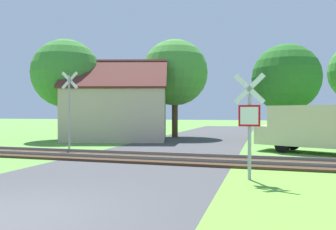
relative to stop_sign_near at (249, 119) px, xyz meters
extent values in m
plane|color=#5B933D|center=(-4.08, -4.72, -1.71)|extent=(160.00, 160.00, 0.00)
cube|color=#424244|center=(-4.08, -2.72, -1.71)|extent=(6.80, 80.00, 0.01)
cube|color=#422D1E|center=(-4.08, 3.08, -1.66)|extent=(60.00, 2.60, 0.10)
cube|color=slate|center=(-4.08, 3.80, -1.55)|extent=(60.00, 0.08, 0.12)
cube|color=slate|center=(-4.08, 2.36, -1.55)|extent=(60.00, 0.08, 0.12)
cylinder|color=#9E9EA5|center=(0.00, 0.03, -0.35)|extent=(0.10, 0.10, 2.72)
cube|color=red|center=(0.00, -0.03, 0.11)|extent=(0.60, 0.06, 0.60)
cube|color=white|center=(0.00, -0.06, 0.11)|extent=(0.49, 0.04, 0.49)
cube|color=white|center=(0.00, -0.03, 0.86)|extent=(0.88, 0.07, 0.88)
cube|color=white|center=(0.00, -0.03, 0.86)|extent=(0.88, 0.07, 0.88)
cylinder|color=#9E9EA5|center=(-8.87, 4.70, 0.17)|extent=(0.09, 0.09, 3.76)
cube|color=white|center=(-8.87, 4.76, 1.80)|extent=(0.88, 0.11, 0.88)
cube|color=white|center=(-8.87, 4.76, 1.80)|extent=(0.88, 0.11, 0.88)
cube|color=#C6B293|center=(-9.49, 11.73, 0.08)|extent=(7.85, 7.09, 3.57)
cube|color=#562823|center=(-9.13, 10.39, 2.82)|extent=(7.54, 4.86, 2.24)
cube|color=#562823|center=(-9.86, 13.06, 2.82)|extent=(7.54, 4.86, 2.24)
cube|color=brown|center=(-7.73, 12.21, 2.96)|extent=(0.61, 0.61, 1.10)
cylinder|color=#513823|center=(-6.27, 15.22, -0.16)|extent=(0.47, 0.47, 3.10)
sphere|color=#478E38|center=(-6.27, 15.22, 3.32)|extent=(5.14, 5.14, 5.14)
cylinder|color=#513823|center=(1.85, 14.04, -0.44)|extent=(0.46, 0.46, 2.54)
sphere|color=#286B23|center=(1.85, 14.04, 2.55)|extent=(4.57, 4.57, 4.57)
cylinder|color=#513823|center=(-13.06, 10.78, -0.27)|extent=(0.48, 0.48, 2.87)
sphere|color=#3D8433|center=(-13.06, 10.78, 2.97)|extent=(4.82, 4.82, 4.82)
cube|color=beige|center=(2.85, 7.09, -0.42)|extent=(4.61, 3.38, 1.90)
cube|color=beige|center=(0.59, 8.04, -0.92)|extent=(1.35, 1.94, 0.90)
cube|color=#19232D|center=(0.94, 7.90, -0.09)|extent=(0.66, 1.50, 0.85)
cube|color=navy|center=(3.22, 7.97, -0.75)|extent=(3.49, 1.47, 0.16)
cylinder|color=black|center=(1.84, 8.36, -1.37)|extent=(0.70, 0.43, 0.68)
cylinder|color=black|center=(1.23, 6.93, -1.37)|extent=(0.70, 0.43, 0.68)
camera|label=1|loc=(0.37, -9.48, 0.19)|focal=35.00mm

